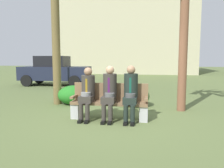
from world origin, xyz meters
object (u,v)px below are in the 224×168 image
at_px(building_backdrop, 129,34).
at_px(shrub_near_bench, 133,96).
at_px(street_lamp, 57,45).
at_px(park_bench, 110,102).
at_px(seated_man_right, 131,91).
at_px(seated_man_middle, 109,90).
at_px(seated_man_left, 87,91).
at_px(parked_car_near, 55,71).
at_px(shrub_mid_lawn, 73,95).

bearing_deg(building_backdrop, shrub_near_bench, -83.96).
height_order(shrub_near_bench, street_lamp, street_lamp).
xyz_separation_m(park_bench, seated_man_right, (0.54, -0.13, 0.33)).
relative_size(seated_man_middle, street_lamp, 0.37).
height_order(seated_man_left, seated_man_middle, seated_man_middle).
distance_m(parked_car_near, building_backdrop, 14.73).
relative_size(seated_man_left, building_backdrop, 0.09).
xyz_separation_m(seated_man_right, shrub_near_bench, (-0.07, 1.75, -0.43)).
bearing_deg(parked_car_near, seated_man_right, -53.28).
xyz_separation_m(seated_man_right, street_lamp, (-4.18, 5.26, 1.48)).
height_order(parked_car_near, building_backdrop, building_backdrop).
relative_size(parked_car_near, street_lamp, 1.09).
height_order(seated_man_right, shrub_near_bench, seated_man_right).
height_order(park_bench, street_lamp, street_lamp).
xyz_separation_m(seated_man_middle, shrub_mid_lawn, (-1.56, 1.69, -0.43)).
distance_m(shrub_mid_lawn, building_backdrop, 19.41).
xyz_separation_m(seated_man_left, shrub_mid_lawn, (-0.99, 1.69, -0.41)).
bearing_deg(shrub_near_bench, seated_man_left, -120.15).
bearing_deg(street_lamp, seated_man_left, -59.56).
xyz_separation_m(seated_man_left, street_lamp, (-3.10, 5.27, 1.51)).
relative_size(seated_man_right, shrub_mid_lawn, 1.34).
bearing_deg(street_lamp, shrub_mid_lawn, -59.57).
relative_size(park_bench, street_lamp, 0.53).
bearing_deg(seated_man_middle, shrub_mid_lawn, 132.73).
height_order(park_bench, seated_man_left, seated_man_left).
bearing_deg(seated_man_right, seated_man_left, -179.74).
distance_m(seated_man_left, seated_man_middle, 0.56).
relative_size(shrub_mid_lawn, street_lamp, 0.28).
bearing_deg(seated_man_right, shrub_near_bench, 92.14).
height_order(park_bench, building_backdrop, building_backdrop).
bearing_deg(seated_man_left, building_backdrop, 92.71).
bearing_deg(park_bench, shrub_mid_lawn, 134.66).
xyz_separation_m(parked_car_near, building_backdrop, (2.91, 14.00, 3.55)).
xyz_separation_m(seated_man_left, building_backdrop, (-0.98, 20.67, 3.66)).
height_order(parked_car_near, street_lamp, street_lamp).
relative_size(seated_man_right, street_lamp, 0.37).
bearing_deg(shrub_mid_lawn, seated_man_middle, -47.27).
relative_size(park_bench, shrub_mid_lawn, 1.90).
bearing_deg(seated_man_middle, street_lamp, 124.80).
height_order(park_bench, seated_man_right, seated_man_right).
distance_m(seated_man_left, parked_car_near, 7.73).
distance_m(park_bench, seated_man_right, 0.64).
bearing_deg(parked_car_near, seated_man_middle, -56.28).
bearing_deg(shrub_near_bench, building_backdrop, 96.04).
bearing_deg(seated_man_left, seated_man_right, 0.26).
distance_m(seated_man_right, parked_car_near, 8.32).
bearing_deg(seated_man_left, shrub_mid_lawn, 120.47).
distance_m(street_lamp, building_backdrop, 15.70).
height_order(seated_man_middle, shrub_near_bench, seated_man_middle).
height_order(street_lamp, building_backdrop, building_backdrop).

